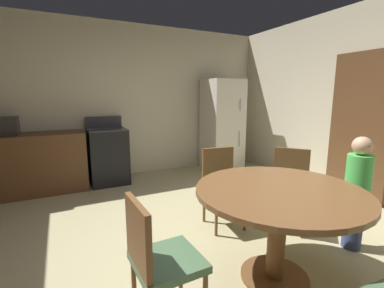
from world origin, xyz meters
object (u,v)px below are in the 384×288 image
dining_table (278,207)px  person_child (357,190)px  oven_range (108,155)px  chair_north (222,182)px  microwave (0,126)px  chair_northeast (289,183)px  chair_west (157,257)px  refrigerator (222,125)px

dining_table → person_child: person_child is taller
oven_range → chair_north: 2.28m
microwave → chair_northeast: (3.00, -2.45, -0.53)m
dining_table → chair_west: (-1.00, -0.04, -0.11)m
microwave → chair_north: bearing=-41.7°
microwave → oven_range: bearing=0.1°
dining_table → refrigerator: bearing=64.9°
refrigerator → chair_northeast: (-0.64, -2.40, -0.38)m
chair_west → chair_northeast: (1.77, 0.67, 0.00)m
refrigerator → microwave: (-3.65, 0.05, 0.15)m
oven_range → person_child: bearing=-59.9°
chair_north → chair_west: same height
refrigerator → dining_table: refrigerator is taller
chair_west → person_child: 1.99m
dining_table → person_child: size_ratio=1.17×
oven_range → refrigerator: 2.25m
microwave → chair_northeast: bearing=-39.3°
refrigerator → chair_north: refrigerator is taller
dining_table → chair_north: (0.12, 0.99, -0.11)m
oven_range → dining_table: size_ratio=0.86×
dining_table → chair_west: chair_west is taller
chair_north → chair_west: (-1.11, -1.03, 0.00)m
chair_northeast → refrigerator: bearing=-143.9°
chair_west → chair_northeast: 1.89m
dining_table → chair_west: size_ratio=1.47×
refrigerator → person_child: refrigerator is taller
refrigerator → microwave: refrigerator is taller
refrigerator → chair_north: size_ratio=2.02×
microwave → chair_west: bearing=-68.5°
oven_range → refrigerator: bearing=-1.4°
microwave → person_child: size_ratio=0.40×
oven_range → chair_west: size_ratio=1.26×
chair_north → chair_northeast: same height
refrigerator → person_child: 3.06m
person_child → refrigerator: bearing=-98.8°
chair_north → chair_northeast: 0.75m
refrigerator → chair_north: bearing=-122.6°
chair_north → person_child: person_child is taller
refrigerator → dining_table: bearing=-115.1°
chair_north → chair_west: size_ratio=1.00×
microwave → chair_west: microwave is taller
chair_west → person_child: (1.98, 0.05, 0.08)m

